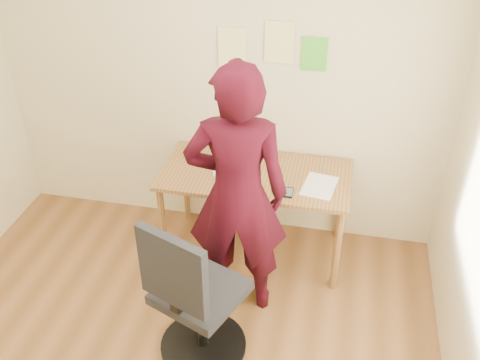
% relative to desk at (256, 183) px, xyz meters
% --- Properties ---
extents(room, '(3.58, 3.58, 2.78)m').
position_rel_desk_xyz_m(room, '(-0.37, -1.38, 0.70)').
color(room, brown).
rests_on(room, ground).
extents(desk, '(1.40, 0.70, 0.74)m').
position_rel_desk_xyz_m(desk, '(0.00, 0.00, 0.00)').
color(desk, olive).
rests_on(desk, ground).
extents(laptop, '(0.38, 0.36, 0.21)m').
position_rel_desk_xyz_m(laptop, '(-0.17, -0.03, 0.14)').
color(laptop, silver).
rests_on(laptop, desk).
extents(paper_sheet, '(0.26, 0.34, 0.00)m').
position_rel_desk_xyz_m(paper_sheet, '(0.48, -0.07, 0.09)').
color(paper_sheet, white).
rests_on(paper_sheet, desk).
extents(phone, '(0.06, 0.12, 0.01)m').
position_rel_desk_xyz_m(phone, '(0.27, -0.21, 0.09)').
color(phone, black).
rests_on(phone, desk).
extents(wall_note_left, '(0.21, 0.00, 0.30)m').
position_rel_desk_xyz_m(wall_note_left, '(-0.25, 0.36, 0.90)').
color(wall_note_left, '#FAEE95').
rests_on(wall_note_left, room).
extents(wall_note_mid, '(0.21, 0.00, 0.30)m').
position_rel_desk_xyz_m(wall_note_mid, '(0.09, 0.36, 0.96)').
color(wall_note_mid, '#FAEE95').
rests_on(wall_note_mid, room).
extents(wall_note_right, '(0.18, 0.00, 0.24)m').
position_rel_desk_xyz_m(wall_note_right, '(0.34, 0.36, 0.89)').
color(wall_note_right, '#4FCB2D').
rests_on(wall_note_right, room).
extents(office_chair, '(0.62, 0.63, 1.08)m').
position_rel_desk_xyz_m(office_chair, '(-0.17, -1.10, -0.19)').
color(office_chair, black).
rests_on(office_chair, ground).
extents(person, '(0.72, 0.53, 1.82)m').
position_rel_desk_xyz_m(person, '(-0.02, -0.55, 0.26)').
color(person, '#340711').
rests_on(person, ground).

